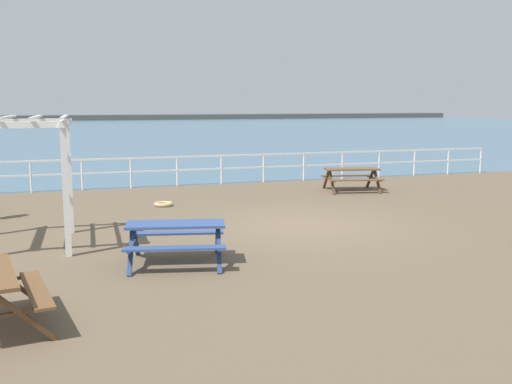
% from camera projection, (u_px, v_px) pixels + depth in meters
% --- Properties ---
extents(ground_plane, '(30.00, 24.00, 0.20)m').
position_uv_depth(ground_plane, '(303.00, 229.00, 14.49)').
color(ground_plane, brown).
extents(sea_band, '(142.00, 90.00, 0.01)m').
position_uv_depth(sea_band, '(114.00, 131.00, 63.98)').
color(sea_band, '#476B84').
rests_on(sea_band, ground).
extents(distant_shoreline, '(142.00, 6.00, 1.80)m').
position_uv_depth(distant_shoreline, '(92.00, 120.00, 104.33)').
color(distant_shoreline, '#4C4C47').
rests_on(distant_shoreline, ground).
extents(seaward_railing, '(23.07, 0.07, 1.08)m').
position_uv_depth(seaward_railing, '(221.00, 164.00, 21.64)').
color(seaward_railing, white).
rests_on(seaward_railing, ground).
extents(picnic_table_mid_centre, '(2.06, 1.84, 0.80)m').
position_uv_depth(picnic_table_mid_centre, '(352.00, 174.00, 19.99)').
color(picnic_table_mid_centre, brown).
rests_on(picnic_table_mid_centre, ground).
extents(picnic_table_far_left, '(2.09, 1.87, 0.80)m').
position_uv_depth(picnic_table_far_left, '(176.00, 233.00, 10.88)').
color(picnic_table_far_left, '#334C84').
rests_on(picnic_table_far_left, ground).
extents(lattice_pergola, '(2.54, 2.66, 2.70)m').
position_uv_depth(lattice_pergola, '(9.00, 151.00, 11.97)').
color(lattice_pergola, white).
rests_on(lattice_pergola, ground).
extents(rope_coil, '(0.55, 0.55, 0.11)m').
position_uv_depth(rope_coil, '(163.00, 204.00, 17.13)').
color(rope_coil, tan).
rests_on(rope_coil, ground).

